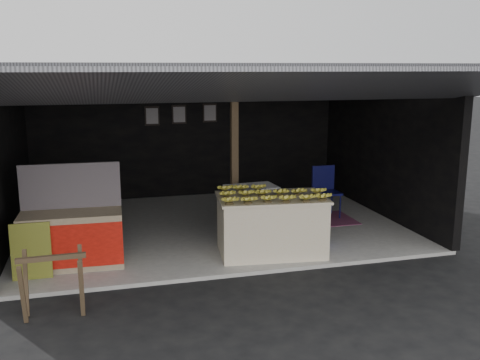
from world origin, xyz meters
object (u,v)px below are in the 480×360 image
object	(u,v)px
banana_table	(271,225)
sawhorse	(53,278)
water_barrel	(320,229)
plastic_chair	(325,187)
white_crate	(251,213)
neighbor_stall	(72,236)

from	to	relation	value
banana_table	sawhorse	bearing A→B (deg)	-150.71
water_barrel	plastic_chair	xyz separation A→B (m)	(0.78, 1.56, 0.35)
sawhorse	plastic_chair	xyz separation A→B (m)	(4.91, 3.14, 0.15)
white_crate	neighbor_stall	distance (m)	2.95
white_crate	plastic_chair	size ratio (longest dim) A/B	0.94
banana_table	white_crate	world-z (taller)	white_crate
white_crate	neighbor_stall	bearing A→B (deg)	-174.54
white_crate	water_barrel	xyz separation A→B (m)	(1.05, -0.50, -0.23)
neighbor_stall	sawhorse	world-z (taller)	neighbor_stall
water_barrel	plastic_chair	bearing A→B (deg)	63.38
neighbor_stall	white_crate	bearing A→B (deg)	12.20
white_crate	water_barrel	world-z (taller)	white_crate
banana_table	sawhorse	xyz separation A→B (m)	(-3.19, -1.34, -0.03)
banana_table	neighbor_stall	world-z (taller)	neighbor_stall
plastic_chair	water_barrel	bearing A→B (deg)	-116.56
plastic_chair	banana_table	bearing A→B (deg)	-133.50
water_barrel	plastic_chair	world-z (taller)	plastic_chair
neighbor_stall	plastic_chair	world-z (taller)	neighbor_stall
neighbor_stall	plastic_chair	xyz separation A→B (m)	(4.74, 1.57, 0.13)
banana_table	water_barrel	xyz separation A→B (m)	(0.94, 0.25, -0.23)
banana_table	white_crate	xyz separation A→B (m)	(-0.11, 0.75, 0.00)
water_barrel	plastic_chair	distance (m)	1.78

